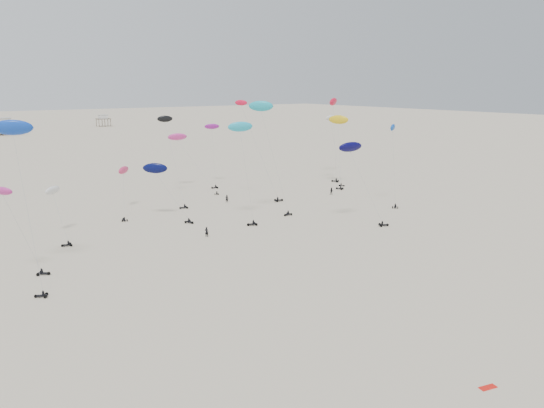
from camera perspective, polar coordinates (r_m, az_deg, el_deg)
ground_plane at (r=199.48m, az=-18.65°, el=3.89°), size 900.00×900.00×0.00m
pavilion_small at (r=387.89m, az=-17.68°, el=8.48°), size 9.00×7.00×8.00m
rig_1 at (r=124.83m, az=-15.68°, el=2.44°), size 7.05×14.05×14.37m
rig_2 at (r=132.44m, az=-10.82°, el=6.09°), size 5.22×15.77×23.26m
rig_3 at (r=156.23m, az=6.55°, el=7.85°), size 4.70×9.58×20.09m
rig_4 at (r=127.96m, az=12.96°, el=4.93°), size 4.36×5.92×19.47m
rig_5 at (r=115.34m, az=-11.89°, el=2.88°), size 7.38×11.65×13.31m
rig_6 at (r=86.75m, az=-25.52°, el=-2.04°), size 7.02×3.90×14.26m
rig_7 at (r=150.68m, az=7.20°, el=7.97°), size 6.61×9.18×20.14m
rig_8 at (r=151.80m, az=-6.40°, el=6.70°), size 5.91×8.10×17.80m
rig_9 at (r=113.70m, az=-0.69°, el=8.51°), size 8.99×5.90×25.26m
rig_10 at (r=130.79m, az=-1.12°, el=5.21°), size 8.83×9.60×24.98m
rig_11 at (r=107.61m, az=-22.16°, el=-0.09°), size 3.98×12.26×12.18m
rig_12 at (r=83.27m, az=-25.91°, el=5.88°), size 6.15×12.26×24.21m
rig_13 at (r=110.19m, az=8.96°, el=4.84°), size 7.80×9.32×17.49m
rig_14 at (r=166.21m, az=6.64°, el=9.49°), size 10.78×13.14×25.22m
rig_15 at (r=148.12m, az=-9.78°, el=6.60°), size 8.19×16.72×19.38m
rig_16 at (r=108.98m, az=-3.18°, el=6.27°), size 5.63×6.61×21.32m
spectator_0 at (r=102.11m, az=-7.03°, el=-3.52°), size 0.99×1.00×2.30m
spectator_1 at (r=140.63m, az=6.42°, el=1.00°), size 1.25×1.13×2.22m
spectator_3 at (r=131.09m, az=-4.87°, el=0.18°), size 0.98×0.88×2.24m
grounded_kite_b at (r=57.68m, az=22.20°, el=-17.83°), size 1.91×1.06×0.07m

